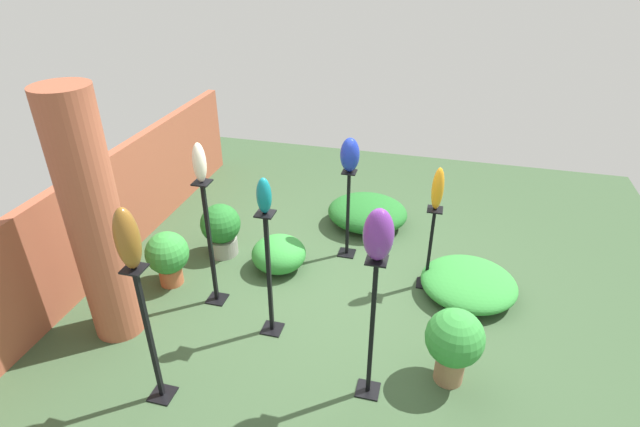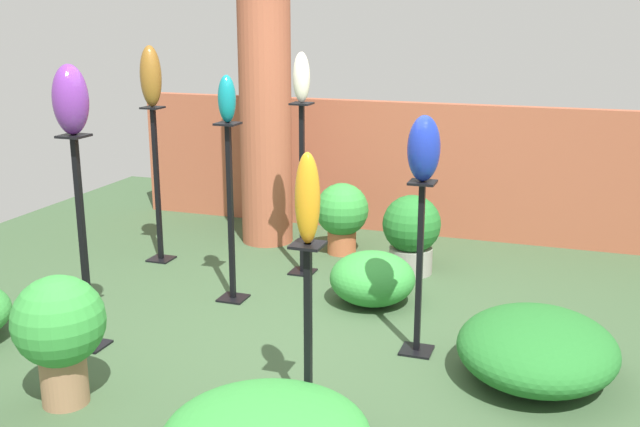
% 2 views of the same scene
% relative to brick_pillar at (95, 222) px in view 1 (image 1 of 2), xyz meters
% --- Properties ---
extents(ground_plane, '(8.00, 8.00, 0.00)m').
position_rel_brick_pillar_xyz_m(ground_plane, '(1.14, -1.89, -1.22)').
color(ground_plane, '#385133').
extents(brick_wall_back, '(5.60, 0.12, 1.28)m').
position_rel_brick_pillar_xyz_m(brick_wall_back, '(1.14, 0.73, -0.58)').
color(brick_wall_back, '#9E5138').
rests_on(brick_wall_back, ground).
extents(brick_pillar, '(0.48, 0.48, 2.45)m').
position_rel_brick_pillar_xyz_m(brick_pillar, '(0.00, 0.00, 0.00)').
color(brick_pillar, '#9E5138').
rests_on(brick_pillar, ground).
extents(pedestal_bronze, '(0.20, 0.20, 1.34)m').
position_rel_brick_pillar_xyz_m(pedestal_bronze, '(-0.66, -0.84, -0.61)').
color(pedestal_bronze, black).
rests_on(pedestal_bronze, ground).
extents(pedestal_cobalt, '(0.20, 0.20, 1.12)m').
position_rel_brick_pillar_xyz_m(pedestal_cobalt, '(1.85, -1.93, -0.71)').
color(pedestal_cobalt, black).
rests_on(pedestal_cobalt, ground).
extents(pedestal_ivory, '(0.20, 0.20, 1.42)m').
position_rel_brick_pillar_xyz_m(pedestal_ivory, '(0.63, -0.75, -0.57)').
color(pedestal_ivory, black).
rests_on(pedestal_ivory, ground).
extents(pedestal_amber, '(0.20, 0.20, 0.98)m').
position_rel_brick_pillar_xyz_m(pedestal_amber, '(1.47, -2.91, -0.78)').
color(pedestal_amber, black).
rests_on(pedestal_amber, ground).
extents(pedestal_violet, '(0.20, 0.20, 1.39)m').
position_rel_brick_pillar_xyz_m(pedestal_violet, '(-0.17, -2.54, -0.58)').
color(pedestal_violet, black).
rests_on(pedestal_violet, ground).
extents(pedestal_teal, '(0.20, 0.20, 1.34)m').
position_rel_brick_pillar_xyz_m(pedestal_teal, '(0.34, -1.48, -0.61)').
color(pedestal_teal, black).
rests_on(pedestal_teal, ground).
extents(art_vase_bronze, '(0.18, 0.18, 0.50)m').
position_rel_brick_pillar_xyz_m(art_vase_bronze, '(-0.66, -0.84, 0.37)').
color(art_vase_bronze, brown).
rests_on(art_vase_bronze, pedestal_bronze).
extents(art_vase_cobalt, '(0.20, 0.22, 0.40)m').
position_rel_brick_pillar_xyz_m(art_vase_cobalt, '(1.85, -1.93, 0.09)').
color(art_vase_cobalt, '#192D9E').
rests_on(art_vase_cobalt, pedestal_cobalt).
extents(art_vase_ivory, '(0.14, 0.12, 0.39)m').
position_rel_brick_pillar_xyz_m(art_vase_ivory, '(0.63, -0.75, 0.39)').
color(art_vase_ivory, beige).
rests_on(art_vase_ivory, pedestal_ivory).
extents(art_vase_amber, '(0.13, 0.12, 0.47)m').
position_rel_brick_pillar_xyz_m(art_vase_amber, '(1.47, -2.91, -0.02)').
color(art_vase_amber, orange).
rests_on(art_vase_amber, pedestal_amber).
extents(art_vase_violet, '(0.21, 0.23, 0.42)m').
position_rel_brick_pillar_xyz_m(art_vase_violet, '(-0.17, -2.54, 0.37)').
color(art_vase_violet, '#6B2D8C').
rests_on(art_vase_violet, pedestal_violet).
extents(art_vase_teal, '(0.13, 0.13, 0.34)m').
position_rel_brick_pillar_xyz_m(art_vase_teal, '(0.34, -1.48, 0.29)').
color(art_vase_teal, '#0F727A').
rests_on(art_vase_teal, pedestal_teal).
extents(potted_plant_mid_right, '(0.47, 0.47, 0.64)m').
position_rel_brick_pillar_xyz_m(potted_plant_mid_right, '(0.78, -0.13, -0.85)').
color(potted_plant_mid_right, '#B25B38').
rests_on(potted_plant_mid_right, ground).
extents(potted_plant_mid_left, '(0.48, 0.48, 0.66)m').
position_rel_brick_pillar_xyz_m(potted_plant_mid_left, '(1.48, -0.45, -0.87)').
color(potted_plant_mid_left, gray).
rests_on(potted_plant_mid_left, ground).
extents(potted_plant_back_center, '(0.50, 0.50, 0.74)m').
position_rel_brick_pillar_xyz_m(potted_plant_back_center, '(0.14, -3.21, -0.78)').
color(potted_plant_back_center, '#936B4C').
rests_on(potted_plant_back_center, ground).
extents(foliage_bed_east, '(1.01, 1.03, 0.29)m').
position_rel_brick_pillar_xyz_m(foliage_bed_east, '(1.42, -3.37, -1.08)').
color(foliage_bed_east, '#338C38').
rests_on(foliage_bed_east, ground).
extents(foliage_bed_west, '(0.93, 1.06, 0.39)m').
position_rel_brick_pillar_xyz_m(foliage_bed_west, '(2.59, -2.05, -1.03)').
color(foliage_bed_west, '#236B28').
rests_on(foliage_bed_west, ground).
extents(foliage_bed_rear, '(0.63, 0.63, 0.39)m').
position_rel_brick_pillar_xyz_m(foliage_bed_rear, '(1.36, -1.22, -1.03)').
color(foliage_bed_rear, '#338C38').
rests_on(foliage_bed_rear, ground).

